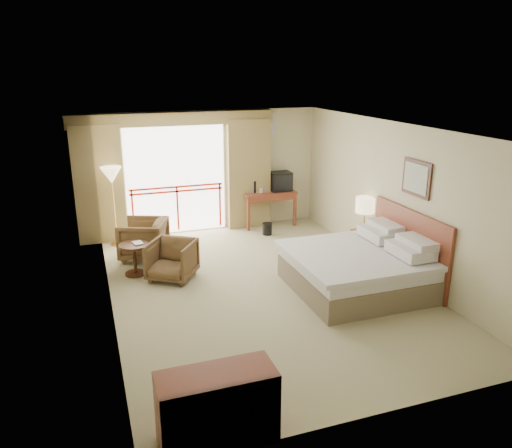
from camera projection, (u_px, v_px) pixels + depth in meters
name	position (u px, v px, depth m)	size (l,w,h in m)	color
floor	(263.00, 287.00, 8.56)	(7.00, 7.00, 0.00)	#938C62
ceiling	(264.00, 128.00, 7.74)	(7.00, 7.00, 0.00)	white
wall_back	(211.00, 171.00, 11.30)	(5.00, 5.00, 0.00)	beige
wall_front	(383.00, 303.00, 5.00)	(5.00, 5.00, 0.00)	beige
wall_left	(105.00, 227.00, 7.37)	(7.00, 7.00, 0.00)	beige
wall_right	(394.00, 199.00, 8.93)	(7.00, 7.00, 0.00)	beige
balcony_door	(176.00, 180.00, 11.08)	(2.40, 2.40, 0.00)	white
balcony_railing	(177.00, 197.00, 11.18)	(2.09, 0.03, 1.02)	red
curtain_left	(99.00, 185.00, 10.43)	(1.00, 0.26, 2.50)	olive
curtain_right	(248.00, 174.00, 11.46)	(1.00, 0.26, 2.50)	olive
valance	(174.00, 119.00, 10.58)	(4.40, 0.22, 0.28)	olive
hvac_vent	(265.00, 124.00, 11.38)	(0.50, 0.04, 0.50)	silver
bed	(359.00, 268.00, 8.37)	(2.13, 2.06, 0.97)	brown
headboard	(409.00, 247.00, 8.59)	(0.06, 2.10, 1.30)	maroon
framed_art	(416.00, 178.00, 8.23)	(0.04, 0.72, 0.60)	black
nightstand	(364.00, 244.00, 9.86)	(0.37, 0.44, 0.53)	maroon
table_lamp	(365.00, 206.00, 9.67)	(0.37, 0.37, 0.65)	tan
phone	(367.00, 232.00, 9.62)	(0.17, 0.13, 0.08)	black
desk	(267.00, 198.00, 11.78)	(1.26, 0.61, 0.82)	maroon
tv	(280.00, 181.00, 11.69)	(0.49, 0.39, 0.45)	black
coffee_maker	(254.00, 187.00, 11.52)	(0.13, 0.13, 0.29)	black
cup	(261.00, 190.00, 11.55)	(0.08, 0.08, 0.11)	white
wastebasket	(267.00, 229.00, 11.18)	(0.21, 0.21, 0.27)	black
armchair_far	(145.00, 258.00, 9.84)	(0.84, 0.86, 0.79)	#493119
armchair_near	(173.00, 278.00, 8.90)	(0.75, 0.77, 0.70)	#493119
side_table	(134.00, 254.00, 8.95)	(0.53, 0.53, 0.58)	black
book	(134.00, 244.00, 8.90)	(0.16, 0.21, 0.02)	white
floor_lamp	(111.00, 178.00, 10.16)	(0.43, 0.43, 1.67)	tan
dresser	(217.00, 408.00, 4.93)	(1.17, 0.50, 0.78)	maroon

